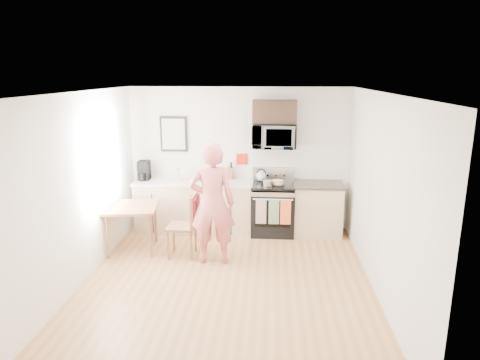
# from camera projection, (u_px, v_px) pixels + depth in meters

# --- Properties ---
(floor) EXTENTS (4.60, 4.60, 0.00)m
(floor) POSITION_uv_depth(u_px,v_px,m) (227.00, 283.00, 5.95)
(floor) COLOR #A76E40
(floor) RESTS_ON ground
(back_wall) EXTENTS (4.00, 0.04, 2.60)m
(back_wall) POSITION_uv_depth(u_px,v_px,m) (239.00, 159.00, 7.85)
(back_wall) COLOR white
(back_wall) RESTS_ON floor
(front_wall) EXTENTS (4.00, 0.04, 2.60)m
(front_wall) POSITION_uv_depth(u_px,v_px,m) (195.00, 272.00, 3.40)
(front_wall) COLOR white
(front_wall) RESTS_ON floor
(left_wall) EXTENTS (0.04, 4.60, 2.60)m
(left_wall) POSITION_uv_depth(u_px,v_px,m) (79.00, 190.00, 5.77)
(left_wall) COLOR white
(left_wall) RESTS_ON floor
(right_wall) EXTENTS (0.04, 4.60, 2.60)m
(right_wall) POSITION_uv_depth(u_px,v_px,m) (381.00, 196.00, 5.48)
(right_wall) COLOR white
(right_wall) RESTS_ON floor
(ceiling) EXTENTS (4.00, 4.60, 0.04)m
(ceiling) POSITION_uv_depth(u_px,v_px,m) (225.00, 93.00, 5.31)
(ceiling) COLOR white
(ceiling) RESTS_ON back_wall
(window) EXTENTS (0.06, 1.40, 1.50)m
(window) POSITION_uv_depth(u_px,v_px,m) (103.00, 160.00, 6.48)
(window) COLOR white
(window) RESTS_ON left_wall
(cabinet_left) EXTENTS (2.10, 0.60, 0.90)m
(cabinet_left) POSITION_uv_depth(u_px,v_px,m) (194.00, 207.00, 7.83)
(cabinet_left) COLOR tan
(cabinet_left) RESTS_ON floor
(countertop_left) EXTENTS (2.14, 0.64, 0.04)m
(countertop_left) POSITION_uv_depth(u_px,v_px,m) (194.00, 182.00, 7.71)
(countertop_left) COLOR silver
(countertop_left) RESTS_ON cabinet_left
(cabinet_right) EXTENTS (0.84, 0.60, 0.90)m
(cabinet_right) POSITION_uv_depth(u_px,v_px,m) (317.00, 210.00, 7.67)
(cabinet_right) COLOR tan
(cabinet_right) RESTS_ON floor
(countertop_right) EXTENTS (0.88, 0.64, 0.04)m
(countertop_right) POSITION_uv_depth(u_px,v_px,m) (318.00, 184.00, 7.55)
(countertop_right) COLOR black
(countertop_right) RESTS_ON cabinet_right
(range) EXTENTS (0.76, 0.70, 1.16)m
(range) POSITION_uv_depth(u_px,v_px,m) (273.00, 210.00, 7.70)
(range) COLOR black
(range) RESTS_ON floor
(microwave) EXTENTS (0.76, 0.51, 0.42)m
(microwave) POSITION_uv_depth(u_px,v_px,m) (274.00, 136.00, 7.48)
(microwave) COLOR #B4B5B9
(microwave) RESTS_ON back_wall
(upper_cabinet) EXTENTS (0.76, 0.35, 0.40)m
(upper_cabinet) POSITION_uv_depth(u_px,v_px,m) (274.00, 112.00, 7.42)
(upper_cabinet) COLOR black
(upper_cabinet) RESTS_ON back_wall
(wall_art) EXTENTS (0.50, 0.04, 0.65)m
(wall_art) POSITION_uv_depth(u_px,v_px,m) (174.00, 134.00, 7.81)
(wall_art) COLOR black
(wall_art) RESTS_ON back_wall
(wall_trivet) EXTENTS (0.20, 0.02, 0.20)m
(wall_trivet) POSITION_uv_depth(u_px,v_px,m) (242.00, 159.00, 7.83)
(wall_trivet) COLOR #B71F0F
(wall_trivet) RESTS_ON back_wall
(person) EXTENTS (0.72, 0.50, 1.88)m
(person) POSITION_uv_depth(u_px,v_px,m) (212.00, 204.00, 6.39)
(person) COLOR #C63647
(person) RESTS_ON floor
(dining_table) EXTENTS (0.80, 0.80, 0.75)m
(dining_table) POSITION_uv_depth(u_px,v_px,m) (132.00, 211.00, 6.91)
(dining_table) COLOR brown
(dining_table) RESTS_ON floor
(chair) EXTENTS (0.48, 0.43, 1.02)m
(chair) POSITION_uv_depth(u_px,v_px,m) (190.00, 217.00, 6.66)
(chair) COLOR brown
(chair) RESTS_ON floor
(knife_block) EXTENTS (0.10, 0.14, 0.21)m
(knife_block) POSITION_uv_depth(u_px,v_px,m) (230.00, 173.00, 7.85)
(knife_block) COLOR brown
(knife_block) RESTS_ON countertop_left
(utensil_crock) EXTENTS (0.11, 0.11, 0.33)m
(utensil_crock) POSITION_uv_depth(u_px,v_px,m) (229.00, 172.00, 7.84)
(utensil_crock) COLOR #B71F0F
(utensil_crock) RESTS_ON countertop_left
(fruit_bowl) EXTENTS (0.23, 0.23, 0.09)m
(fruit_bowl) POSITION_uv_depth(u_px,v_px,m) (201.00, 179.00, 7.71)
(fruit_bowl) COLOR silver
(fruit_bowl) RESTS_ON countertop_left
(milk_carton) EXTENTS (0.10, 0.10, 0.22)m
(milk_carton) POSITION_uv_depth(u_px,v_px,m) (179.00, 175.00, 7.70)
(milk_carton) COLOR tan
(milk_carton) RESTS_ON countertop_left
(coffee_maker) EXTENTS (0.20, 0.30, 0.35)m
(coffee_maker) POSITION_uv_depth(u_px,v_px,m) (144.00, 171.00, 7.77)
(coffee_maker) COLOR black
(coffee_maker) RESTS_ON countertop_left
(bread_bag) EXTENTS (0.30, 0.17, 0.10)m
(bread_bag) POSITION_uv_depth(u_px,v_px,m) (218.00, 180.00, 7.54)
(bread_bag) COLOR tan
(bread_bag) RESTS_ON countertop_left
(cake) EXTENTS (0.25, 0.25, 0.08)m
(cake) POSITION_uv_depth(u_px,v_px,m) (278.00, 182.00, 7.52)
(cake) COLOR black
(cake) RESTS_ON range
(kettle) EXTENTS (0.18, 0.18, 0.23)m
(kettle) POSITION_uv_depth(u_px,v_px,m) (261.00, 176.00, 7.73)
(kettle) COLOR silver
(kettle) RESTS_ON range
(pot) EXTENTS (0.18, 0.28, 0.09)m
(pot) POSITION_uv_depth(u_px,v_px,m) (268.00, 183.00, 7.45)
(pot) COLOR #B4B5B9
(pot) RESTS_ON range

